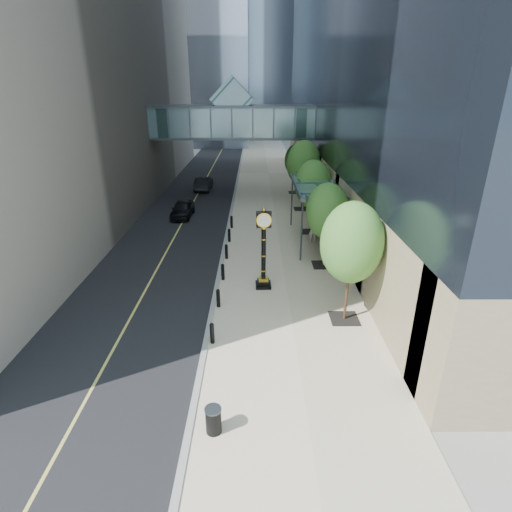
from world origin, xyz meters
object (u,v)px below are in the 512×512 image
(trash_bin, at_px, (213,421))
(pedestrian, at_px, (313,230))
(car_near, at_px, (182,209))
(street_clock, at_px, (264,254))
(car_far, at_px, (204,183))

(trash_bin, relative_size, pedestrian, 0.50)
(trash_bin, height_order, car_near, car_near)
(pedestrian, relative_size, car_near, 0.43)
(trash_bin, bearing_deg, street_clock, 80.07)
(pedestrian, height_order, car_near, pedestrian)
(trash_bin, relative_size, car_near, 0.22)
(car_near, bearing_deg, car_far, 88.06)
(trash_bin, bearing_deg, pedestrian, 72.41)
(street_clock, xyz_separation_m, pedestrian, (3.79, 7.25, -1.12))
(pedestrian, distance_m, car_near, 12.49)
(trash_bin, bearing_deg, car_near, 101.80)
(pedestrian, bearing_deg, street_clock, 76.30)
(street_clock, xyz_separation_m, car_near, (-6.89, 13.72, -1.34))
(pedestrian, xyz_separation_m, car_far, (-10.03, 16.81, -0.19))
(street_clock, height_order, pedestrian, street_clock)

